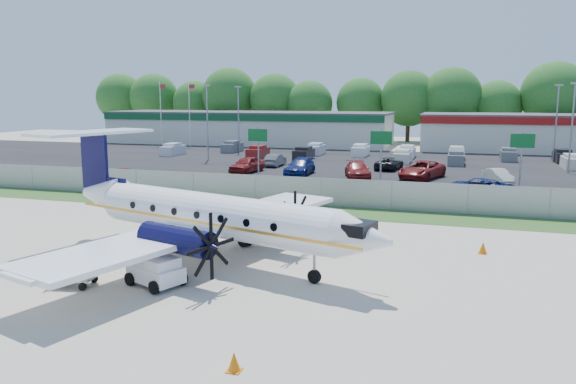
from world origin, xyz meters
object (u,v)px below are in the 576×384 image
(baggage_cart_near, at_px, (73,276))
(baggage_cart_far, at_px, (182,240))
(pushback_tug, at_px, (158,272))
(aircraft, at_px, (207,214))

(baggage_cart_near, height_order, baggage_cart_far, baggage_cart_far)
(pushback_tug, bearing_deg, baggage_cart_near, -162.45)
(baggage_cart_near, bearing_deg, aircraft, 52.57)
(baggage_cart_far, bearing_deg, baggage_cart_near, -105.62)
(aircraft, height_order, baggage_cart_near, aircraft)
(aircraft, height_order, baggage_cart_far, aircraft)
(aircraft, relative_size, pushback_tug, 7.27)
(baggage_cart_near, relative_size, baggage_cart_far, 0.89)
(aircraft, relative_size, baggage_cart_near, 9.68)
(pushback_tug, relative_size, baggage_cart_far, 1.19)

